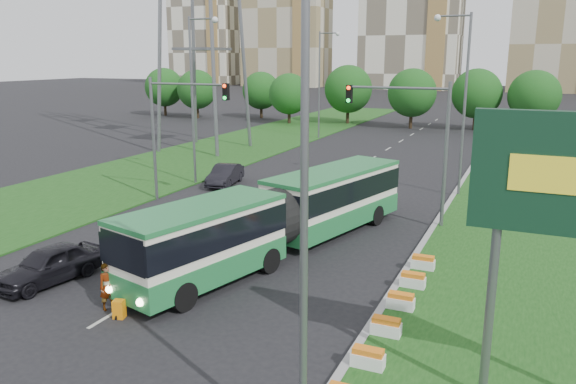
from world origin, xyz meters
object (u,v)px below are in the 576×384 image
at_px(car_left_near, 49,264).
at_px(articulated_bus, 279,215).
at_px(traffic_mast_median, 417,130).
at_px(pedestrian, 108,287).
at_px(traffic_mast_left, 173,120).
at_px(shopping_trolley, 119,309).
at_px(car_left_far, 225,175).

bearing_deg(car_left_near, articulated_bus, 55.50).
height_order(traffic_mast_median, pedestrian, traffic_mast_median).
bearing_deg(traffic_mast_left, shopping_trolley, -62.37).
bearing_deg(articulated_bus, traffic_mast_median, 69.58).
bearing_deg(car_left_far, shopping_trolley, -81.29).
bearing_deg(car_left_near, pedestrian, -5.12).
bearing_deg(traffic_mast_median, car_left_near, -130.16).
distance_m(traffic_mast_left, articulated_bus, 12.32).
height_order(traffic_mast_left, shopping_trolley, traffic_mast_left).
height_order(traffic_mast_left, car_left_far, traffic_mast_left).
xyz_separation_m(traffic_mast_left, pedestrian, (6.99, -14.54, -4.45)).
distance_m(traffic_mast_median, articulated_bus, 9.37).
distance_m(traffic_mast_median, traffic_mast_left, 15.19).
relative_size(articulated_bus, shopping_trolley, 26.31).
height_order(traffic_mast_median, traffic_mast_left, same).
bearing_deg(articulated_bus, car_left_far, 144.92).
distance_m(articulated_bus, shopping_trolley, 9.33).
bearing_deg(traffic_mast_left, traffic_mast_median, 3.77).
height_order(pedestrian, shopping_trolley, pedestrian).
distance_m(traffic_mast_median, car_left_far, 16.12).
relative_size(car_left_near, pedestrian, 2.54).
xyz_separation_m(articulated_bus, pedestrian, (-3.13, -8.48, -0.91)).
height_order(car_left_far, pedestrian, pedestrian).
relative_size(traffic_mast_median, shopping_trolley, 11.71).
relative_size(traffic_mast_median, articulated_bus, 0.45).
bearing_deg(traffic_mast_left, car_left_far, 85.86).
bearing_deg(articulated_bus, traffic_mast_left, 164.14).
distance_m(pedestrian, shopping_trolley, 1.12).
relative_size(car_left_far, pedestrian, 2.52).
xyz_separation_m(pedestrian, shopping_trolley, (0.86, -0.44, -0.56)).
bearing_deg(car_left_far, car_left_near, -93.61).
distance_m(traffic_mast_median, car_left_near, 19.49).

